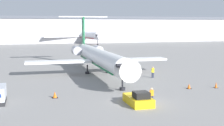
% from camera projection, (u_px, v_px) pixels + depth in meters
% --- Properties ---
extents(ground_plane, '(600.00, 600.00, 0.00)m').
position_uv_depth(ground_plane, '(142.00, 104.00, 34.75)').
color(ground_plane, gray).
extents(terminal_building, '(180.00, 16.80, 12.54)m').
position_uv_depth(terminal_building, '(53.00, 30.00, 148.89)').
color(terminal_building, '#B2B2B7').
rests_on(terminal_building, ground).
extents(airplane_main, '(25.26, 33.82, 10.53)m').
position_uv_depth(airplane_main, '(98.00, 57.00, 55.12)').
color(airplane_main, white).
rests_on(airplane_main, ground).
extents(pushback_tug, '(2.27, 4.41, 1.61)m').
position_uv_depth(pushback_tug, '(138.00, 99.00, 34.30)').
color(pushback_tug, yellow).
rests_on(pushback_tug, ground).
extents(worker_near_tug, '(0.40, 0.25, 1.75)m').
position_uv_depth(worker_near_tug, '(152.00, 95.00, 34.84)').
color(worker_near_tug, '#232838').
rests_on(worker_near_tug, ground).
extents(worker_by_wing, '(0.40, 0.26, 1.86)m').
position_uv_depth(worker_by_wing, '(153.00, 72.00, 51.47)').
color(worker_by_wing, '#232838').
rests_on(worker_by_wing, ground).
extents(traffic_cone_left, '(0.70, 0.70, 0.75)m').
position_uv_depth(traffic_cone_left, '(55.00, 95.00, 37.42)').
color(traffic_cone_left, black).
rests_on(traffic_cone_left, ground).
extents(traffic_cone_right, '(0.63, 0.63, 0.72)m').
position_uv_depth(traffic_cone_right, '(189.00, 86.00, 42.77)').
color(traffic_cone_right, black).
rests_on(traffic_cone_right, ground).
extents(traffic_cone_mid, '(0.50, 0.50, 0.81)m').
position_uv_depth(traffic_cone_mid, '(216.00, 85.00, 43.28)').
color(traffic_cone_mid, black).
rests_on(traffic_cone_mid, ground).
extents(airplane_parked_far_left, '(37.22, 39.44, 10.60)m').
position_uv_depth(airplane_parked_far_left, '(83.00, 35.00, 146.06)').
color(airplane_parked_far_left, white).
rests_on(airplane_parked_far_left, ground).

